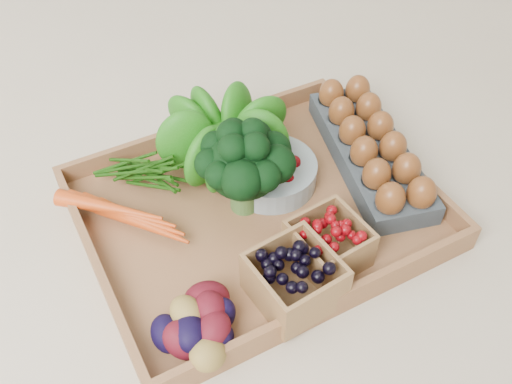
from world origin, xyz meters
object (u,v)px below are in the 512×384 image
cherry_bowl (270,173)px  broccoli (244,180)px  tray (256,214)px  egg_carton (369,154)px

cherry_bowl → broccoli: bearing=-155.8°
tray → cherry_bowl: cherry_bowl is taller
tray → egg_carton: 0.24m
broccoli → cherry_bowl: size_ratio=0.97×
tray → egg_carton: bearing=2.2°
broccoli → egg_carton: broccoli is taller
tray → egg_carton: egg_carton is taller
cherry_bowl → tray: bearing=-138.1°
broccoli → tray: bearing=-58.2°
tray → broccoli: 0.07m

